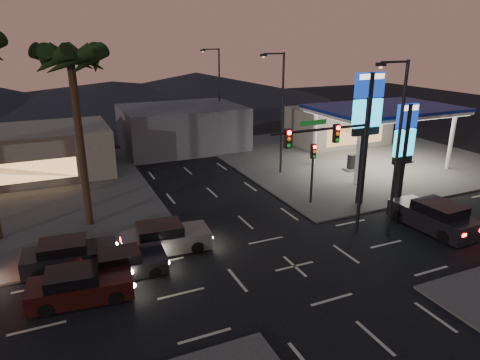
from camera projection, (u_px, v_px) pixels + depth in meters
name	position (u px, v px, depth m)	size (l,w,h in m)	color
ground	(295.00, 266.00, 21.80)	(140.00, 140.00, 0.00)	black
corner_lot_ne	(351.00, 156.00, 41.84)	(24.00, 24.00, 0.12)	#47443F
gas_station	(385.00, 111.00, 36.78)	(12.20, 8.20, 5.47)	silver
convenience_store	(338.00, 126.00, 46.32)	(10.00, 6.00, 4.00)	#726B5B
pylon_sign_tall	(367.00, 113.00, 27.83)	(2.20, 0.35, 9.00)	black
pylon_sign_short	(405.00, 139.00, 28.49)	(1.60, 0.35, 7.00)	black
traffic_signal_mast	(339.00, 151.00, 23.32)	(6.10, 0.39, 8.00)	black
pedestal_signal	(313.00, 164.00, 29.05)	(0.32, 0.39, 4.30)	black
streetlight_near	(396.00, 140.00, 23.49)	(2.14, 0.25, 10.00)	black
streetlight_mid	(280.00, 107.00, 34.74)	(2.14, 0.25, 10.00)	black
streetlight_far	(218.00, 89.00, 46.86)	(2.14, 0.25, 10.00)	black
palm_a	(71.00, 69.00, 23.55)	(4.41, 4.41, 10.86)	black
building_far_west	(7.00, 155.00, 34.78)	(16.00, 8.00, 4.00)	#726B5B
building_far_mid	(182.00, 127.00, 44.38)	(12.00, 9.00, 4.40)	#4C4C51
hill_right	(196.00, 86.00, 78.76)	(50.00, 50.00, 5.00)	black
hill_center	(113.00, 93.00, 73.10)	(60.00, 60.00, 4.00)	black
car_lane_a_front	(124.00, 264.00, 20.80)	(4.13, 1.88, 1.32)	black
car_lane_a_mid	(79.00, 286.00, 18.82)	(4.68, 2.29, 1.48)	black
car_lane_b_front	(165.00, 238.00, 23.23)	(4.95, 2.35, 1.57)	#58585B
car_lane_b_mid	(69.00, 255.00, 21.46)	(4.74, 2.29, 1.50)	black
suv_station	(434.00, 217.00, 25.80)	(2.51, 5.39, 1.76)	black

